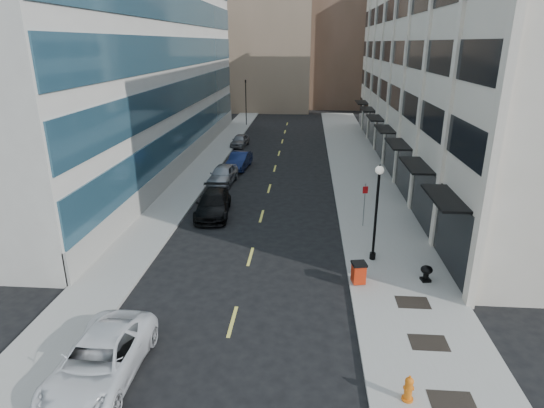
# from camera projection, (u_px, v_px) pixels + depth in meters

# --- Properties ---
(ground) EXTENTS (160.00, 160.00, 0.00)m
(ground) POSITION_uv_depth(u_px,v_px,m) (224.00, 353.00, 16.69)
(ground) COLOR black
(ground) RESTS_ON ground
(sidewalk_right) EXTENTS (5.00, 80.00, 0.15)m
(sidewalk_right) POSITION_uv_depth(u_px,v_px,m) (366.00, 190.00, 34.89)
(sidewalk_right) COLOR gray
(sidewalk_right) RESTS_ON ground
(sidewalk_left) EXTENTS (3.00, 80.00, 0.15)m
(sidewalk_left) POSITION_uv_depth(u_px,v_px,m) (188.00, 186.00, 35.92)
(sidewalk_left) COLOR gray
(sidewalk_left) RESTS_ON ground
(building_right) EXTENTS (15.30, 46.50, 18.25)m
(building_right) POSITION_uv_depth(u_px,v_px,m) (479.00, 65.00, 37.77)
(building_right) COLOR beige
(building_right) RESTS_ON ground
(building_left) EXTENTS (16.14, 46.00, 20.00)m
(building_left) POSITION_uv_depth(u_px,v_px,m) (95.00, 52.00, 39.86)
(building_left) COLOR beige
(building_left) RESTS_ON ground
(skyline_tan_near) EXTENTS (14.00, 18.00, 28.00)m
(skyline_tan_near) POSITION_uv_depth(u_px,v_px,m) (269.00, 22.00, 76.14)
(skyline_tan_near) COLOR #897059
(skyline_tan_near) RESTS_ON ground
(skyline_brown) EXTENTS (12.00, 16.00, 34.00)m
(skyline_brown) POSITION_uv_depth(u_px,v_px,m) (341.00, 4.00, 78.01)
(skyline_brown) COLOR brown
(skyline_brown) RESTS_ON ground
(skyline_tan_far) EXTENTS (12.00, 14.00, 22.00)m
(skyline_tan_far) POSITION_uv_depth(u_px,v_px,m) (222.00, 41.00, 87.28)
(skyline_tan_far) COLOR #897059
(skyline_tan_far) RESTS_ON ground
(skyline_stone) EXTENTS (10.00, 14.00, 20.00)m
(skyline_stone) POSITION_uv_depth(u_px,v_px,m) (403.00, 47.00, 73.99)
(skyline_stone) COLOR beige
(skyline_stone) RESTS_ON ground
(grate_near) EXTENTS (1.40, 1.00, 0.01)m
(grate_near) POSITION_uv_depth(u_px,v_px,m) (452.00, 402.00, 14.20)
(grate_near) COLOR black
(grate_near) RESTS_ON sidewalk_right
(grate_mid) EXTENTS (1.40, 1.00, 0.01)m
(grate_mid) POSITION_uv_depth(u_px,v_px,m) (429.00, 343.00, 17.01)
(grate_mid) COLOR black
(grate_mid) RESTS_ON sidewalk_right
(grate_far) EXTENTS (1.40, 1.00, 0.01)m
(grate_far) POSITION_uv_depth(u_px,v_px,m) (413.00, 302.00, 19.64)
(grate_far) COLOR black
(grate_far) RESTS_ON sidewalk_right
(road_centerline) EXTENTS (0.15, 68.20, 0.01)m
(road_centerline) POSITION_uv_depth(u_px,v_px,m) (266.00, 201.00, 32.65)
(road_centerline) COLOR #D8CC4C
(road_centerline) RESTS_ON ground
(traffic_signal) EXTENTS (0.66, 0.66, 6.98)m
(traffic_signal) POSITION_uv_depth(u_px,v_px,m) (246.00, 83.00, 60.25)
(traffic_signal) COLOR black
(traffic_signal) RESTS_ON ground
(car_white_van) EXTENTS (2.51, 5.40, 1.50)m
(car_white_van) POSITION_uv_depth(u_px,v_px,m) (100.00, 361.00, 15.15)
(car_white_van) COLOR white
(car_white_van) RESTS_ON ground
(car_black_pickup) EXTENTS (2.57, 5.37, 1.51)m
(car_black_pickup) POSITION_uv_depth(u_px,v_px,m) (213.00, 204.00, 29.82)
(car_black_pickup) COLOR black
(car_black_pickup) RESTS_ON ground
(car_silver_sedan) EXTENTS (2.16, 4.62, 1.53)m
(car_silver_sedan) POSITION_uv_depth(u_px,v_px,m) (223.00, 175.00, 36.43)
(car_silver_sedan) COLOR #919499
(car_silver_sedan) RESTS_ON ground
(car_blue_sedan) EXTENTS (1.96, 4.54, 1.45)m
(car_blue_sedan) POSITION_uv_depth(u_px,v_px,m) (239.00, 161.00, 40.91)
(car_blue_sedan) COLOR #121D45
(car_blue_sedan) RESTS_ON ground
(car_grey_sedan) EXTENTS (1.92, 3.94, 1.30)m
(car_grey_sedan) POSITION_uv_depth(u_px,v_px,m) (240.00, 140.00, 49.67)
(car_grey_sedan) COLOR slate
(car_grey_sedan) RESTS_ON ground
(fire_hydrant) EXTENTS (0.37, 0.37, 0.91)m
(fire_hydrant) POSITION_uv_depth(u_px,v_px,m) (409.00, 388.00, 14.15)
(fire_hydrant) COLOR orange
(fire_hydrant) RESTS_ON sidewalk_right
(trash_bin) EXTENTS (0.75, 0.78, 1.05)m
(trash_bin) POSITION_uv_depth(u_px,v_px,m) (359.00, 272.00, 21.06)
(trash_bin) COLOR red
(trash_bin) RESTS_ON sidewalk_right
(lamppost) EXTENTS (0.42, 0.42, 5.11)m
(lamppost) POSITION_uv_depth(u_px,v_px,m) (377.00, 205.00, 22.60)
(lamppost) COLOR black
(lamppost) RESTS_ON sidewalk_right
(sign_post) EXTENTS (0.32, 0.09, 2.71)m
(sign_post) POSITION_uv_depth(u_px,v_px,m) (365.00, 199.00, 27.29)
(sign_post) COLOR slate
(sign_post) RESTS_ON sidewalk_right
(urn_planter) EXTENTS (0.56, 0.56, 0.78)m
(urn_planter) POSITION_uv_depth(u_px,v_px,m) (426.00, 272.00, 21.28)
(urn_planter) COLOR black
(urn_planter) RESTS_ON sidewalk_right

